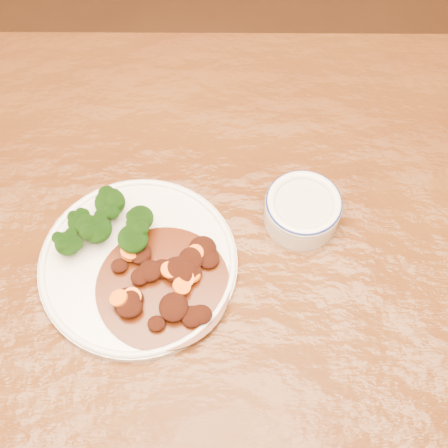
{
  "coord_description": "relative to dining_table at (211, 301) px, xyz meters",
  "views": [
    {
      "loc": [
        0.01,
        -0.34,
        1.5
      ],
      "look_at": [
        0.02,
        0.07,
        0.77
      ],
      "focal_mm": 50.0,
      "sensor_mm": 36.0,
      "label": 1
    }
  ],
  "objects": [
    {
      "name": "broccoli_florets",
      "position": [
        -0.13,
        0.06,
        0.12
      ],
      "size": [
        0.13,
        0.1,
        0.05
      ],
      "color": "#68964D",
      "rests_on": "dinner_plate"
    },
    {
      "name": "dip_bowl",
      "position": [
        0.13,
        0.09,
        0.11
      ],
      "size": [
        0.1,
        0.1,
        0.05
      ],
      "rotation": [
        0.0,
        0.0,
        0.03
      ],
      "color": "silver",
      "rests_on": "dining_table"
    },
    {
      "name": "ground",
      "position": [
        0.0,
        0.0,
        -0.67
      ],
      "size": [
        4.0,
        4.0,
        0.0
      ],
      "primitive_type": "plane",
      "color": "#411F10",
      "rests_on": "ground"
    },
    {
      "name": "mince_stew",
      "position": [
        -0.05,
        -0.01,
        0.1
      ],
      "size": [
        0.17,
        0.17,
        0.03
      ],
      "color": "#491D07",
      "rests_on": "dinner_plate"
    },
    {
      "name": "dining_table",
      "position": [
        0.0,
        0.0,
        0.0
      ],
      "size": [
        1.52,
        0.93,
        0.75
      ],
      "rotation": [
        0.0,
        0.0,
        -0.02
      ],
      "color": "#502A0E",
      "rests_on": "ground"
    },
    {
      "name": "dinner_plate",
      "position": [
        -0.09,
        0.02,
        0.09
      ],
      "size": [
        0.26,
        0.26,
        0.02
      ],
      "rotation": [
        0.0,
        0.0,
        -0.23
      ],
      "color": "white",
      "rests_on": "dining_table"
    }
  ]
}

